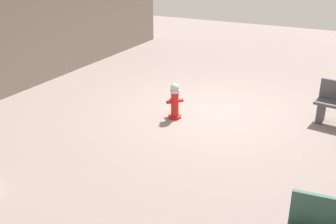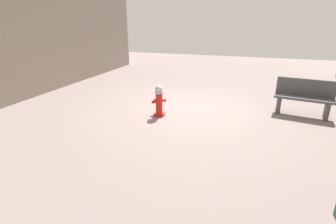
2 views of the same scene
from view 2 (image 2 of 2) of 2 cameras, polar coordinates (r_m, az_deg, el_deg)
ground_plane at (r=7.23m, az=4.93°, el=0.77°), size 23.40×23.40×0.00m
fire_hydrant at (r=6.57m, az=-2.06°, el=2.63°), size 0.36×0.36×0.83m
bench_near at (r=7.50m, az=28.39°, el=2.93°), size 1.46×0.66×0.95m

